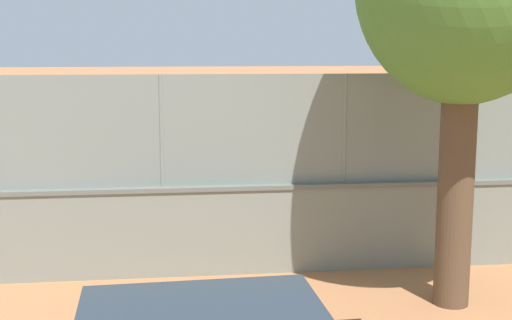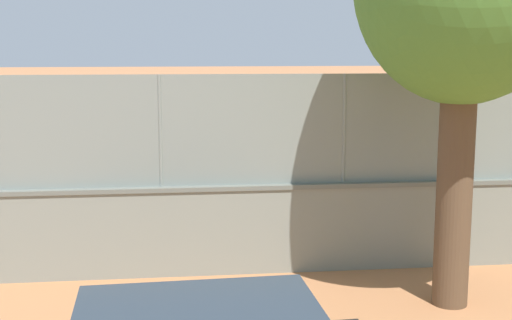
% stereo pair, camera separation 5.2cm
% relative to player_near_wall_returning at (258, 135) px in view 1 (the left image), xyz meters
% --- Properties ---
extents(ground_plane, '(260.00, 260.00, 0.00)m').
position_rel_player_near_wall_returning_xyz_m(ground_plane, '(5.59, -1.18, -0.92)').
color(ground_plane, '#B27247').
extents(perimeter_wall, '(33.11, 1.42, 1.61)m').
position_rel_player_near_wall_returning_xyz_m(perimeter_wall, '(3.60, 12.26, -0.11)').
color(perimeter_wall, gray).
rests_on(perimeter_wall, ground_plane).
extents(fence_panel_on_wall, '(32.51, 1.10, 1.95)m').
position_rel_player_near_wall_returning_xyz_m(fence_panel_on_wall, '(3.60, 12.26, 1.66)').
color(fence_panel_on_wall, gray).
rests_on(fence_panel_on_wall, perimeter_wall).
extents(player_near_wall_returning, '(0.90, 1.01, 1.56)m').
position_rel_player_near_wall_returning_xyz_m(player_near_wall_returning, '(0.00, 0.00, 0.00)').
color(player_near_wall_returning, '#591919').
rests_on(player_near_wall_returning, ground_plane).
extents(player_foreground_swinging, '(0.70, 0.78, 1.48)m').
position_rel_player_near_wall_returning_xyz_m(player_foreground_swinging, '(0.14, 7.08, -0.06)').
color(player_foreground_swinging, '#B2B2B2').
rests_on(player_foreground_swinging, ground_plane).
extents(sports_ball, '(0.24, 0.24, 0.24)m').
position_rel_player_near_wall_returning_xyz_m(sports_ball, '(-0.59, 1.54, 0.41)').
color(sports_ball, orange).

